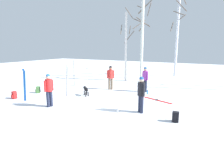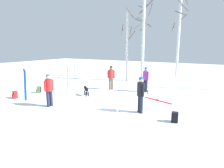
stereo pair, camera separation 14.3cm
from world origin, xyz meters
name	(u,v)px [view 2 (the right image)]	position (x,y,z in m)	size (l,w,h in m)	color
ground_plane	(84,107)	(0.00, 0.00, 0.00)	(60.00, 60.00, 0.00)	white
person_0	(141,92)	(2.84, 0.66, 0.98)	(0.42, 0.37, 1.72)	#1E2338
person_1	(49,88)	(-1.56, -0.82, 0.98)	(0.34, 0.51, 1.72)	#1E2338
person_2	(146,78)	(1.57, 4.75, 0.98)	(0.48, 0.34, 1.72)	#1E2338
person_3	(111,76)	(-0.84, 4.22, 0.98)	(0.45, 0.34, 1.72)	#72604C
dog	(86,90)	(-1.32, 1.93, 0.39)	(0.73, 0.60, 0.57)	black
ski_pair_planted_0	(75,73)	(-4.05, 4.01, 1.00)	(0.12, 0.15, 2.01)	black
ski_pair_planted_1	(67,81)	(-2.24, 1.24, 0.97)	(0.27, 0.03, 1.94)	white
ski_pair_planted_2	(25,85)	(-3.60, -0.73, 0.91)	(0.21, 0.10, 1.84)	blue
ski_pair_lying_0	(157,100)	(2.94, 3.08, 0.01)	(1.86, 0.83, 0.05)	red
ski_poles_0	(88,75)	(-3.38, 4.90, 0.74)	(0.07, 0.25, 1.38)	#B2B2BC
backpack_0	(175,117)	(4.51, 0.28, 0.21)	(0.28, 0.31, 0.44)	black
backpack_1	(39,90)	(-4.54, 0.91, 0.21)	(0.34, 0.33, 0.44)	#4C7F3F
backpack_2	(15,95)	(-4.61, -0.76, 0.21)	(0.29, 0.31, 0.44)	red
water_bottle_0	(148,92)	(1.96, 4.19, 0.13)	(0.07, 0.07, 0.27)	#1E72BF
water_bottle_1	(117,111)	(1.95, 0.03, 0.11)	(0.06, 0.06, 0.23)	silver
birch_tree_0	(127,46)	(-1.48, 8.09, 3.12)	(1.20, 1.20, 6.24)	silver
birch_tree_1	(143,38)	(-0.68, 9.94, 3.84)	(1.85, 1.86, 7.26)	silver
birch_tree_2	(143,37)	(-0.12, 8.44, 3.85)	(1.23, 0.76, 7.48)	silver
birch_tree_3	(179,35)	(1.92, 12.90, 4.17)	(1.43, 1.55, 7.94)	silver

